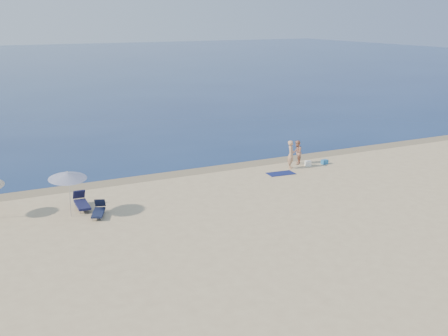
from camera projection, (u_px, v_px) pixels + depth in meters
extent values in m
cube|color=#0D204E|center=(27.00, 67.00, 105.35)|extent=(240.00, 160.00, 0.01)
cube|color=#847254|center=(216.00, 168.00, 36.06)|extent=(240.00, 1.60, 0.00)
imported|color=tan|center=(291.00, 155.00, 35.82)|extent=(0.76, 0.79, 1.83)
imported|color=tan|center=(297.00, 152.00, 36.93)|extent=(0.95, 0.98, 1.58)
cube|color=#0E164A|center=(281.00, 173.00, 34.86)|extent=(1.77, 1.09, 0.03)
cube|color=white|center=(308.00, 163.00, 36.62)|extent=(0.47, 0.44, 0.33)
cube|color=#206BAF|center=(325.00, 162.00, 37.07)|extent=(0.44, 0.33, 0.30)
cylinder|color=silver|center=(70.00, 198.00, 27.10)|extent=(0.06, 0.26, 2.14)
cone|color=silver|center=(67.00, 175.00, 27.00)|extent=(1.99, 2.01, 0.52)
sphere|color=silver|center=(67.00, 172.00, 26.96)|extent=(0.06, 0.06, 0.06)
cube|color=#16183D|center=(82.00, 205.00, 28.48)|extent=(0.69, 1.68, 0.11)
cube|color=#16183D|center=(79.00, 194.00, 29.12)|extent=(0.62, 0.43, 0.53)
cylinder|color=#A5A5AD|center=(87.00, 206.00, 28.60)|extent=(0.03, 0.03, 0.24)
cube|color=#131A36|center=(98.00, 213.00, 27.43)|extent=(1.03, 1.51, 0.09)
cube|color=#131A36|center=(100.00, 203.00, 28.04)|extent=(0.61, 0.52, 0.46)
cylinder|color=#A5A5AD|center=(103.00, 215.00, 27.47)|extent=(0.03, 0.03, 0.21)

